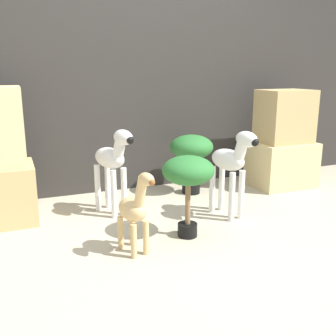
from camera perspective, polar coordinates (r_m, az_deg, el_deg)
name	(u,v)px	position (r m, az deg, el deg)	size (l,w,h in m)	color
ground_plane	(213,249)	(2.64, 6.59, -11.53)	(14.00, 14.00, 0.00)	#B2A88E
wall_back	(138,74)	(3.79, -4.32, 13.51)	(6.40, 0.08, 2.20)	#2D2B28
rock_pillar_right	(283,144)	(4.03, 16.32, 3.43)	(0.59, 0.45, 0.95)	#DBC184
zebra_right	(231,162)	(3.06, 9.20, 0.80)	(0.23, 0.48, 0.70)	silver
zebra_left	(113,161)	(3.11, -8.03, 1.09)	(0.29, 0.47, 0.70)	silver
giraffe_figurine	(135,209)	(2.46, -4.87, -5.99)	(0.20, 0.37, 0.56)	tan
potted_palm_front	(192,150)	(3.64, 3.44, 2.63)	(0.40, 0.40, 0.56)	black
potted_palm_back	(188,175)	(2.66, 2.94, -0.98)	(0.36, 0.36, 0.58)	black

